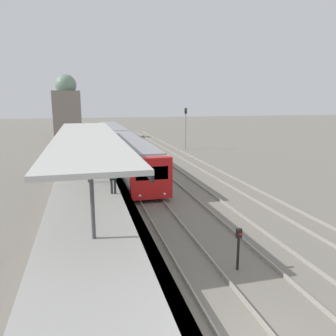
# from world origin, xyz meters

# --- Properties ---
(platform_canopy) EXTENTS (4.00, 23.91, 3.22)m
(platform_canopy) POSITION_xyz_m (-3.71, 16.06, 3.95)
(platform_canopy) COLOR beige
(platform_canopy) RESTS_ON station_platform
(person_on_platform) EXTENTS (0.40, 0.40, 1.66)m
(person_on_platform) POSITION_xyz_m (-2.39, 12.79, 1.84)
(person_on_platform) COLOR #2D2D33
(person_on_platform) RESTS_ON station_platform
(train_near) EXTENTS (2.63, 34.93, 3.00)m
(train_near) POSITION_xyz_m (0.00, 30.46, 1.67)
(train_near) COLOR red
(train_near) RESTS_ON ground_plane
(signal_post_near) EXTENTS (0.20, 0.21, 1.65)m
(signal_post_near) POSITION_xyz_m (1.46, 4.17, 1.03)
(signal_post_near) COLOR black
(signal_post_near) RESTS_ON ground_plane
(signal_mast_far) EXTENTS (0.28, 0.29, 5.36)m
(signal_mast_far) POSITION_xyz_m (9.03, 34.72, 3.35)
(signal_mast_far) COLOR gray
(signal_mast_far) RESTS_ON ground_plane
(distant_domed_building) EXTENTS (4.54, 4.54, 10.63)m
(distant_domed_building) POSITION_xyz_m (-6.38, 52.88, 4.98)
(distant_domed_building) COLOR slate
(distant_domed_building) RESTS_ON ground_plane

